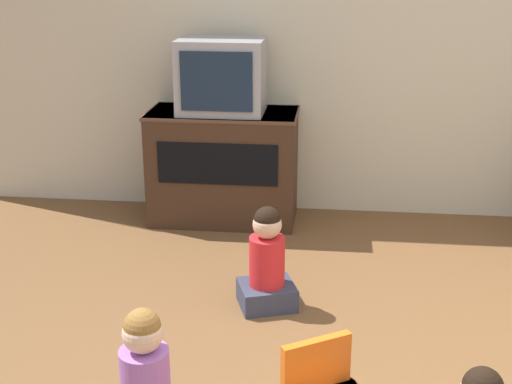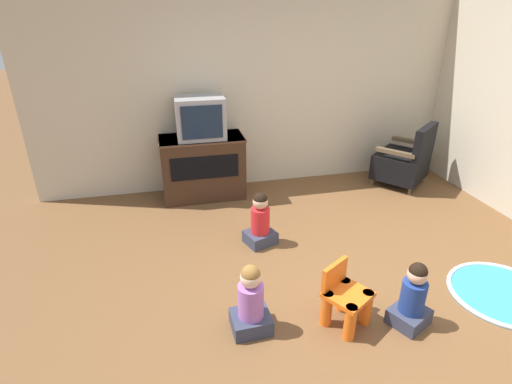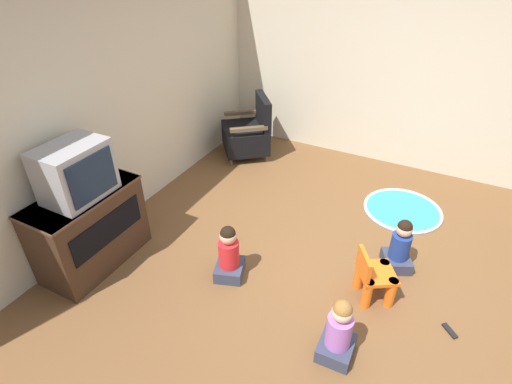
% 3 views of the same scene
% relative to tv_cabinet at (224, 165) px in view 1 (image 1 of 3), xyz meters
% --- Properties ---
extents(wall_back, '(5.60, 0.12, 2.78)m').
position_rel_tv_cabinet_xyz_m(wall_back, '(0.74, 0.34, 0.98)').
color(wall_back, beige).
rests_on(wall_back, ground_plane).
extents(tv_cabinet, '(1.04, 0.53, 0.79)m').
position_rel_tv_cabinet_xyz_m(tv_cabinet, '(0.00, 0.00, 0.00)').
color(tv_cabinet, '#382316').
rests_on(tv_cabinet, ground_plane).
extents(television, '(0.58, 0.43, 0.50)m').
position_rel_tv_cabinet_xyz_m(television, '(-0.00, -0.03, 0.63)').
color(television, '#939399').
rests_on(television, tv_cabinet).
extents(child_watching_left, '(0.36, 0.34, 0.58)m').
position_rel_tv_cabinet_xyz_m(child_watching_left, '(0.44, -1.28, -0.16)').
color(child_watching_left, '#33384C').
rests_on(child_watching_left, ground_plane).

